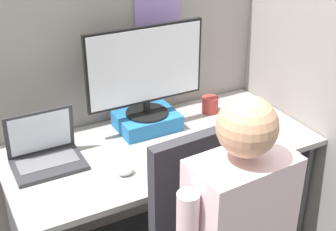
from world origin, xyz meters
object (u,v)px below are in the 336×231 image
object	(u,v)px
laptop	(46,155)
carrot_toy	(245,144)
coffee_mug	(210,105)
stapler	(261,110)
paper_box	(147,121)
monitor	(146,69)

from	to	relation	value
laptop	carrot_toy	world-z (taller)	laptop
laptop	coffee_mug	size ratio (longest dim) A/B	3.45
coffee_mug	stapler	bearing A→B (deg)	-31.17
paper_box	monitor	size ratio (longest dim) A/B	0.50
paper_box	laptop	bearing A→B (deg)	-170.61
coffee_mug	carrot_toy	bearing A→B (deg)	-98.66
stapler	coffee_mug	bearing A→B (deg)	148.83
laptop	coffee_mug	xyz separation A→B (m)	(0.94, 0.09, -0.00)
monitor	coffee_mug	world-z (taller)	monitor
paper_box	laptop	xyz separation A→B (m)	(-0.55, -0.09, 0.01)
stapler	laptop	bearing A→B (deg)	177.40
stapler	coffee_mug	xyz separation A→B (m)	(-0.24, 0.15, 0.02)
stapler	carrot_toy	distance (m)	0.40
coffee_mug	monitor	bearing A→B (deg)	179.80
monitor	stapler	xyz separation A→B (m)	(0.63, -0.15, -0.30)
carrot_toy	coffee_mug	distance (m)	0.41
laptop	coffee_mug	bearing A→B (deg)	5.64
monitor	carrot_toy	xyz separation A→B (m)	(0.32, -0.41, -0.30)
monitor	carrot_toy	world-z (taller)	monitor
paper_box	carrot_toy	xyz separation A→B (m)	(0.32, -0.41, -0.02)
paper_box	coffee_mug	distance (m)	0.39
laptop	stapler	distance (m)	1.18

